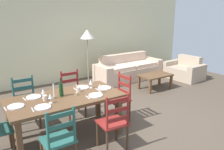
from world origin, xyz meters
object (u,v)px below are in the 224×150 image
object	(u,v)px
wine_glass_far_right	(91,82)
dining_chair_far_right	(73,94)
wine_glass_near_right	(100,86)
standing_lamp	(87,37)
dining_chair_far_left	(26,102)
wine_glass_near_left	(50,96)
wine_bottle	(61,89)
wine_glass_far_left	(43,92)
dining_table	(65,101)
armchair_upholstered	(185,71)
coffee_cup_primary	(79,89)
couch	(128,70)
dining_chair_near_right	(114,122)
dining_chair_head_east	(120,97)
coffee_cup_secondary	(45,98)
coffee_table	(155,77)
dining_chair_near_left	(59,140)

from	to	relation	value
wine_glass_far_right	dining_chair_far_right	bearing A→B (deg)	101.61
wine_glass_near_right	standing_lamp	world-z (taller)	standing_lamp
dining_chair_far_left	wine_glass_near_left	xyz separation A→B (m)	(0.18, -0.94, 0.38)
wine_bottle	wine_glass_far_left	bearing A→B (deg)	166.02
dining_table	dining_chair_far_right	distance (m)	0.90
dining_table	armchair_upholstered	bearing A→B (deg)	15.59
wine_glass_near_right	wine_glass_far_right	world-z (taller)	same
coffee_cup_primary	couch	bearing A→B (deg)	38.17
dining_chair_near_right	dining_chair_head_east	world-z (taller)	same
coffee_cup_secondary	dining_chair_far_left	bearing A→B (deg)	100.12
dining_chair_far_right	coffee_cup_secondary	distance (m)	1.13
dining_chair_far_left	standing_lamp	distance (m)	2.90
wine_glass_far_left	dining_chair_near_right	bearing A→B (deg)	-49.15
armchair_upholstered	wine_glass_far_left	bearing A→B (deg)	-166.76
standing_lamp	coffee_table	bearing A→B (deg)	-45.09
wine_bottle	dining_chair_far_right	bearing A→B (deg)	54.48
dining_chair_head_east	couch	world-z (taller)	dining_chair_head_east
dining_chair_far_right	wine_bottle	distance (m)	0.93
coffee_cup_primary	coffee_table	size ratio (longest dim) A/B	0.10
dining_chair_far_right	couch	distance (m)	3.02
dining_chair_near_right	standing_lamp	size ratio (longest dim) A/B	0.59
dining_chair_far_right	coffee_cup_primary	xyz separation A→B (m)	(-0.16, -0.65, 0.32)
coffee_table	wine_glass_far_right	bearing A→B (deg)	-160.49
dining_table	dining_chair_head_east	distance (m)	1.17
dining_table	dining_chair_near_right	world-z (taller)	dining_chair_near_right
coffee_cup_primary	armchair_upholstered	world-z (taller)	coffee_cup_primary
wine_glass_far_left	dining_table	bearing A→B (deg)	-22.01
dining_chair_far_right	standing_lamp	world-z (taller)	standing_lamp
dining_chair_far_left	armchair_upholstered	world-z (taller)	dining_chair_far_left
coffee_table	wine_glass_near_right	bearing A→B (deg)	-154.51
wine_glass_near_left	standing_lamp	xyz separation A→B (m)	(2.01, 2.60, 0.55)
dining_table	wine_glass_near_left	distance (m)	0.38
dining_chair_head_east	dining_chair_far_right	bearing A→B (deg)	134.16
dining_table	coffee_cup_secondary	xyz separation A→B (m)	(-0.33, 0.01, 0.13)
dining_table	coffee_cup_primary	xyz separation A→B (m)	(0.30, 0.10, 0.13)
wine_bottle	armchair_upholstered	size ratio (longest dim) A/B	0.26
wine_glass_near_left	armchair_upholstered	size ratio (longest dim) A/B	0.13
wine_glass_far_right	standing_lamp	xyz separation A→B (m)	(1.14, 2.30, 0.55)
dining_chair_far_left	wine_bottle	world-z (taller)	wine_bottle
dining_table	dining_chair_far_left	xyz separation A→B (m)	(-0.47, 0.79, -0.19)
coffee_cup_secondary	standing_lamp	world-z (taller)	standing_lamp
wine_glass_far_right	wine_glass_far_left	bearing A→B (deg)	-178.42
wine_glass_near_left	wine_glass_near_right	bearing A→B (deg)	-0.12
dining_table	wine_glass_near_right	bearing A→B (deg)	-13.83
dining_chair_far_left	coffee_table	size ratio (longest dim) A/B	1.07
dining_chair_near_left	coffee_table	world-z (taller)	dining_chair_near_left
wine_glass_near_left	wine_glass_far_left	size ratio (longest dim) A/B	1.00
dining_chair_far_left	wine_bottle	distance (m)	0.94
dining_chair_head_east	wine_glass_far_left	world-z (taller)	dining_chair_head_east
wine_glass_near_right	wine_glass_far_right	size ratio (longest dim) A/B	1.00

